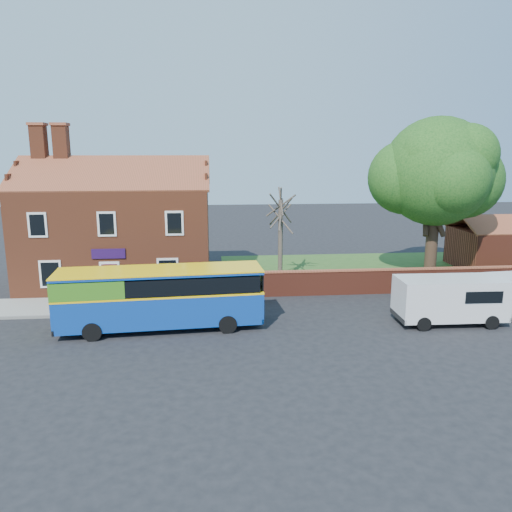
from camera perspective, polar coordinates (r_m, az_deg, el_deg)
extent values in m
plane|color=black|center=(24.38, -3.03, -9.48)|extent=(120.00, 120.00, 0.00)
cube|color=gray|center=(30.42, -16.81, -5.45)|extent=(18.00, 3.50, 0.12)
cube|color=slate|center=(28.79, -17.50, -6.47)|extent=(18.00, 0.15, 0.14)
cube|color=#426B28|center=(39.26, 15.53, -1.52)|extent=(26.00, 12.00, 0.04)
cube|color=brown|center=(35.20, -15.29, 2.32)|extent=(12.00, 8.00, 6.50)
cube|color=brown|center=(32.80, -16.31, 9.06)|extent=(12.30, 4.08, 2.16)
cube|color=brown|center=(36.73, -15.12, 9.40)|extent=(12.30, 4.08, 2.16)
cube|color=brown|center=(35.91, -23.57, 11.81)|extent=(0.90, 0.90, 2.20)
cube|color=brown|center=(35.50, -21.38, 11.99)|extent=(0.90, 0.90, 2.20)
cube|color=black|center=(31.08, -16.70, 3.52)|extent=(1.10, 0.06, 1.50)
cube|color=#4C0F19|center=(31.74, -16.32, -2.74)|extent=(0.95, 0.04, 2.10)
cube|color=silver|center=(31.75, -16.32, -2.65)|extent=(1.20, 0.06, 2.30)
cube|color=#250D3D|center=(31.36, -16.51, 0.26)|extent=(2.00, 0.06, 0.60)
cube|color=maroon|center=(33.72, 19.15, -2.69)|extent=(22.00, 0.30, 1.50)
cube|color=brown|center=(33.53, 19.24, -1.36)|extent=(22.00, 0.38, 0.10)
cube|color=maroon|center=(42.96, 26.96, 0.76)|extent=(8.00, 5.00, 3.00)
cube|color=brown|center=(43.71, 26.36, 3.72)|extent=(8.20, 2.56, 1.24)
cube|color=#0E3C9B|center=(25.83, -10.77, -5.70)|extent=(10.30, 3.27, 1.61)
cube|color=yellow|center=(25.60, -10.84, -3.98)|extent=(10.32, 3.29, 0.10)
cube|color=black|center=(25.47, -10.89, -2.94)|extent=(9.90, 3.26, 0.81)
cube|color=#3D821C|center=(25.80, -18.34, -3.15)|extent=(3.63, 2.82, 0.86)
cube|color=#0E3C9B|center=(25.34, -10.94, -1.75)|extent=(10.30, 3.27, 0.14)
cube|color=yellow|center=(25.32, -10.94, -1.58)|extent=(10.34, 3.31, 0.06)
cylinder|color=black|center=(25.25, -18.22, -8.22)|extent=(0.93, 0.35, 0.91)
cylinder|color=black|center=(27.47, -17.48, -6.52)|extent=(0.93, 0.35, 0.91)
cylinder|color=black|center=(25.03, -3.26, -7.79)|extent=(0.93, 0.35, 0.91)
cylinder|color=black|center=(27.27, -3.79, -6.11)|extent=(0.93, 0.35, 0.91)
cube|color=silver|center=(27.98, 21.30, -4.47)|extent=(5.57, 2.32, 2.10)
cube|color=black|center=(29.04, 25.80, -3.59)|extent=(0.12, 1.88, 0.83)
cube|color=black|center=(29.50, 25.98, -5.96)|extent=(0.14, 2.21, 0.27)
cylinder|color=black|center=(26.66, 18.62, -7.37)|extent=(0.73, 0.23, 0.73)
cylinder|color=black|center=(28.50, 17.01, -6.01)|extent=(0.73, 0.23, 0.73)
cylinder|color=black|center=(28.19, 25.32, -6.86)|extent=(0.73, 0.23, 0.73)
cylinder|color=black|center=(29.93, 23.38, -5.62)|extent=(0.73, 0.23, 0.73)
cylinder|color=black|center=(31.05, 27.21, -5.47)|extent=(0.63, 0.27, 0.61)
cylinder|color=black|center=(32.37, 25.38, -4.62)|extent=(0.63, 0.27, 0.61)
cylinder|color=black|center=(36.30, 19.39, 0.83)|extent=(0.80, 0.80, 4.61)
sphere|color=#3F7524|center=(35.72, 19.98, 9.06)|extent=(7.22, 7.22, 7.22)
sphere|color=#3F7524|center=(37.03, 22.63, 8.01)|extent=(5.21, 5.21, 5.21)
sphere|color=#3F7524|center=(35.53, 16.71, 8.61)|extent=(5.01, 5.01, 5.01)
cylinder|color=#4C4238|center=(34.29, 2.81, 1.75)|extent=(0.32, 0.32, 5.64)
cylinder|color=#4C4238|center=(33.98, 2.85, 5.10)|extent=(0.33, 2.75, 2.21)
cylinder|color=#4C4238|center=(34.01, 2.84, 4.76)|extent=(1.44, 2.03, 2.03)
cylinder|color=#4C4238|center=(33.96, 2.85, 5.43)|extent=(2.31, 1.06, 2.25)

